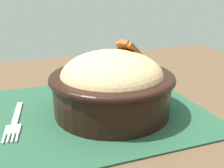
# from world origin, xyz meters

# --- Properties ---
(table) EXTENTS (1.16, 0.82, 0.74)m
(table) POSITION_xyz_m (0.00, 0.00, 0.67)
(table) COLOR #4C3826
(table) RESTS_ON ground_plane
(placemat) EXTENTS (0.45, 0.33, 0.00)m
(placemat) POSITION_xyz_m (0.03, 0.01, 0.74)
(placemat) COLOR #1E422D
(placemat) RESTS_ON table
(bowl) EXTENTS (0.21, 0.21, 0.12)m
(bowl) POSITION_xyz_m (-0.03, 0.03, 0.79)
(bowl) COLOR black
(bowl) RESTS_ON placemat
(fork) EXTENTS (0.04, 0.14, 0.00)m
(fork) POSITION_xyz_m (0.13, 0.01, 0.74)
(fork) COLOR silver
(fork) RESTS_ON placemat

